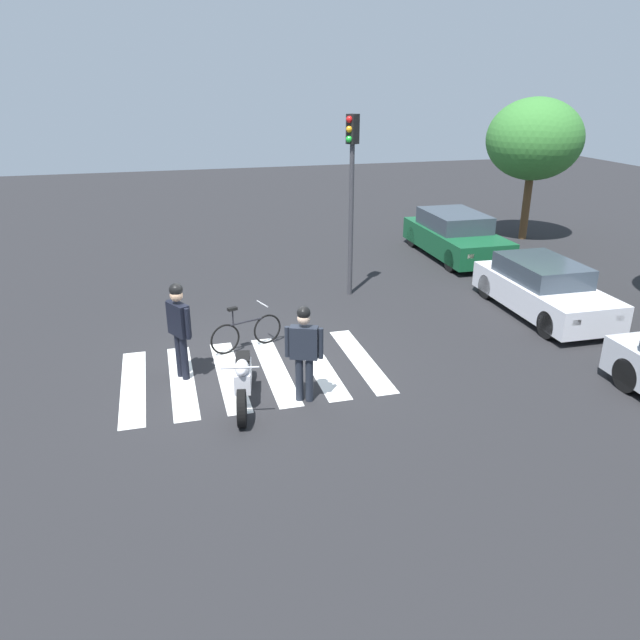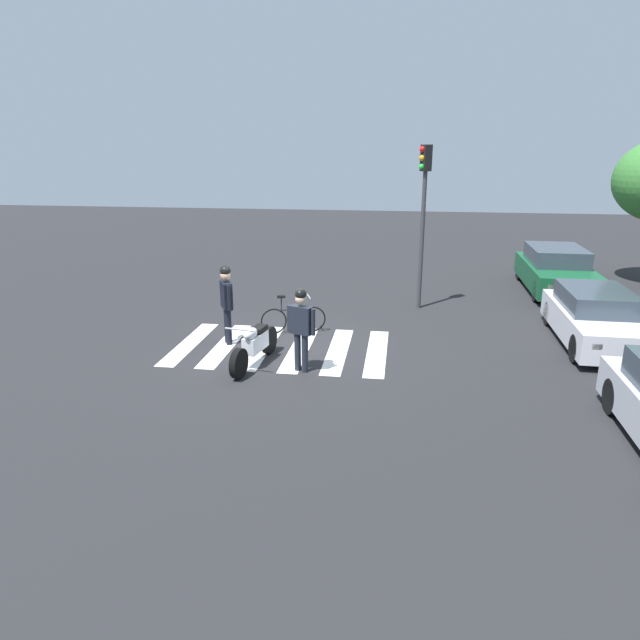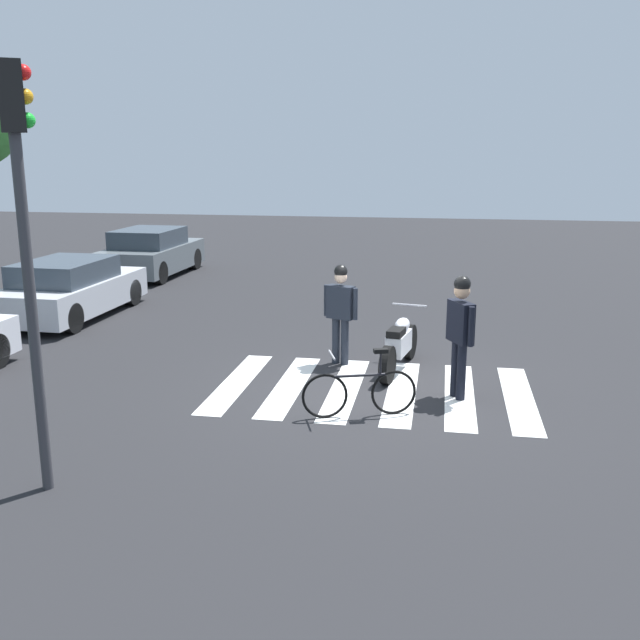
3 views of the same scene
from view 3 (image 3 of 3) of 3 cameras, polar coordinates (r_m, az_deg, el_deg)
The scene contains 9 objects.
ground_plane at distance 11.45m, azimuth 4.25°, elevation -5.59°, with size 60.00×60.00×0.00m, color #232326.
police_motorcycle at distance 12.37m, azimuth 6.34°, elevation -1.98°, with size 2.17×0.70×1.03m.
leaning_bicycle at distance 10.23m, azimuth 3.21°, elevation -5.72°, with size 0.64×1.59×0.99m.
officer_on_foot at distance 12.54m, azimuth 1.65°, elevation 1.04°, with size 0.37×0.63×1.79m.
officer_by_motorcycle at distance 10.96m, azimuth 11.12°, elevation -0.54°, with size 0.63×0.42×1.91m.
crosswalk_stripes at distance 11.45m, azimuth 4.25°, elevation -5.58°, with size 3.12×4.95×0.01m.
car_silver_sedan at distance 17.17m, azimuth -19.30°, elevation 2.32°, with size 4.18×1.88×1.33m.
car_grey_coupe at distance 22.27m, azimuth -13.28°, elevation 5.21°, with size 4.06×1.95×1.43m.
traffic_light_pole at distance 8.06m, azimuth -22.52°, elevation 7.68°, with size 0.33×0.36×4.59m.
Camera 3 is at (-10.78, -1.02, 3.72)m, focal length 40.16 mm.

